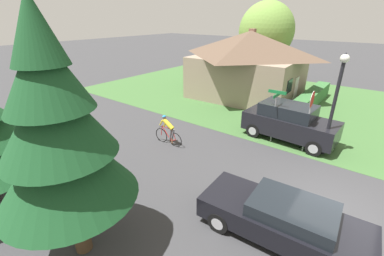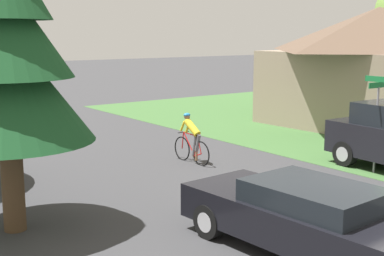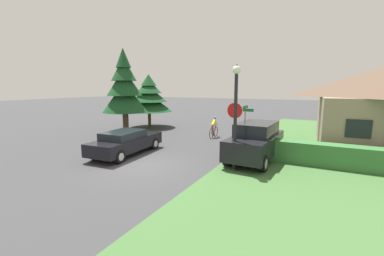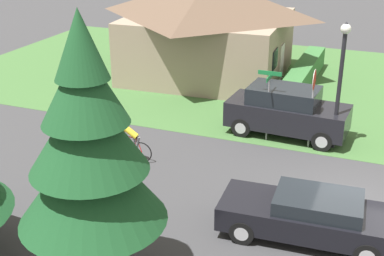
# 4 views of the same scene
# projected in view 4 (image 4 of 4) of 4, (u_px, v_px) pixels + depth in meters

# --- Properties ---
(ground_plane) EXTENTS (140.00, 140.00, 0.00)m
(ground_plane) POSITION_uv_depth(u_px,v_px,m) (358.00, 209.00, 16.12)
(ground_plane) COLOR #38383A
(grass_verge_right) EXTENTS (16.00, 36.00, 0.01)m
(grass_verge_right) POSITION_uv_depth(u_px,v_px,m) (300.00, 84.00, 27.21)
(grass_verge_right) COLOR #3D6633
(grass_verge_right) RESTS_ON ground
(cottage_house) EXTENTS (8.13, 8.77, 5.14)m
(cottage_house) POSITION_uv_depth(u_px,v_px,m) (208.00, 26.00, 27.62)
(cottage_house) COLOR gray
(cottage_house) RESTS_ON ground
(hedge_row) EXTENTS (9.78, 0.90, 1.09)m
(hedge_row) POSITION_uv_depth(u_px,v_px,m) (299.00, 81.00, 26.01)
(hedge_row) COLOR #387038
(hedge_row) RESTS_ON ground
(sedan_left_lane) EXTENTS (2.09, 4.85, 1.35)m
(sedan_left_lane) POSITION_uv_depth(u_px,v_px,m) (309.00, 215.00, 14.47)
(sedan_left_lane) COLOR black
(sedan_left_lane) RESTS_ON ground
(cyclist) EXTENTS (0.44, 1.74, 1.56)m
(cyclist) POSITION_uv_depth(u_px,v_px,m) (129.00, 141.00, 18.93)
(cyclist) COLOR black
(cyclist) RESTS_ON ground
(parked_suv_right) EXTENTS (2.17, 4.75, 1.97)m
(parked_suv_right) POSITION_uv_depth(u_px,v_px,m) (286.00, 112.00, 20.88)
(parked_suv_right) COLOR black
(parked_suv_right) RESTS_ON ground
(stop_sign) EXTENTS (0.79, 0.07, 3.04)m
(stop_sign) POSITION_uv_depth(u_px,v_px,m) (313.00, 92.00, 19.37)
(stop_sign) COLOR gray
(stop_sign) RESTS_ON ground
(street_lamp) EXTENTS (0.36, 0.36, 4.77)m
(street_lamp) POSITION_uv_depth(u_px,v_px,m) (341.00, 71.00, 19.02)
(street_lamp) COLOR black
(street_lamp) RESTS_ON ground
(street_name_sign) EXTENTS (0.90, 0.90, 2.78)m
(street_name_sign) POSITION_uv_depth(u_px,v_px,m) (269.00, 93.00, 20.08)
(street_name_sign) COLOR gray
(street_name_sign) RESTS_ON ground
(conifer_tall_near) EXTENTS (3.37, 3.37, 6.66)m
(conifer_tall_near) POSITION_uv_depth(u_px,v_px,m) (88.00, 146.00, 11.50)
(conifer_tall_near) COLOR #4C3823
(conifer_tall_near) RESTS_ON ground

